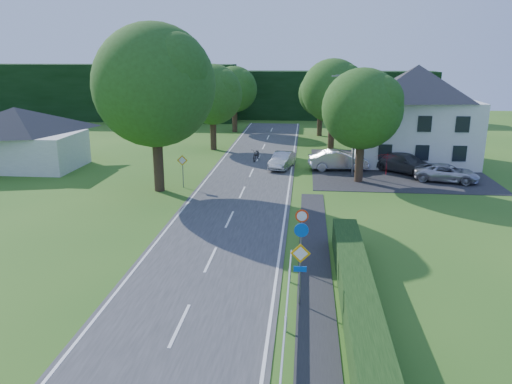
# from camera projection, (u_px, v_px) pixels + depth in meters

# --- Properties ---
(road) EXTENTS (7.00, 80.00, 0.04)m
(road) POSITION_uv_depth(u_px,v_px,m) (234.00, 209.00, 31.54)
(road) COLOR #343436
(road) RESTS_ON ground
(parking_pad) EXTENTS (14.00, 16.00, 0.04)m
(parking_pad) POSITION_uv_depth(u_px,v_px,m) (394.00, 168.00, 42.84)
(parking_pad) COLOR black
(parking_pad) RESTS_ON ground
(line_edge_left) EXTENTS (0.12, 80.00, 0.01)m
(line_edge_left) POSITION_uv_depth(u_px,v_px,m) (184.00, 208.00, 31.85)
(line_edge_left) COLOR white
(line_edge_left) RESTS_ON road
(line_edge_right) EXTENTS (0.12, 80.00, 0.01)m
(line_edge_right) POSITION_uv_depth(u_px,v_px,m) (286.00, 211.00, 31.22)
(line_edge_right) COLOR white
(line_edge_right) RESTS_ON road
(line_centre) EXTENTS (0.12, 80.00, 0.01)m
(line_centre) POSITION_uv_depth(u_px,v_px,m) (234.00, 209.00, 31.53)
(line_centre) COLOR white
(line_centre) RESTS_ON road
(tree_main) EXTENTS (9.40, 9.40, 11.64)m
(tree_main) POSITION_uv_depth(u_px,v_px,m) (155.00, 109.00, 34.39)
(tree_main) COLOR #254A16
(tree_main) RESTS_ON ground
(tree_left_far) EXTENTS (7.00, 7.00, 8.58)m
(tree_left_far) POSITION_uv_depth(u_px,v_px,m) (213.00, 107.00, 50.04)
(tree_left_far) COLOR #254A16
(tree_left_far) RESTS_ON ground
(tree_right_far) EXTENTS (7.40, 7.40, 9.09)m
(tree_right_far) POSITION_uv_depth(u_px,v_px,m) (332.00, 104.00, 50.73)
(tree_right_far) COLOR #254A16
(tree_right_far) RESTS_ON ground
(tree_left_back) EXTENTS (6.60, 6.60, 8.07)m
(tree_left_back) POSITION_uv_depth(u_px,v_px,m) (235.00, 99.00, 61.56)
(tree_left_back) COLOR #254A16
(tree_left_back) RESTS_ON ground
(tree_right_back) EXTENTS (6.20, 6.20, 7.56)m
(tree_right_back) POSITION_uv_depth(u_px,v_px,m) (320.00, 104.00, 58.70)
(tree_right_back) COLOR #254A16
(tree_right_back) RESTS_ON ground
(tree_right_mid) EXTENTS (7.00, 7.00, 8.58)m
(tree_right_mid) POSITION_uv_depth(u_px,v_px,m) (361.00, 126.00, 37.24)
(tree_right_mid) COLOR #254A16
(tree_right_mid) RESTS_ON ground
(treeline_left) EXTENTS (44.00, 6.00, 8.00)m
(treeline_left) POSITION_uv_depth(u_px,v_px,m) (86.00, 92.00, 73.41)
(treeline_left) COLOR black
(treeline_left) RESTS_ON ground
(treeline_right) EXTENTS (30.00, 5.00, 7.00)m
(treeline_right) POSITION_uv_depth(u_px,v_px,m) (331.00, 95.00, 73.91)
(treeline_right) COLOR black
(treeline_right) RESTS_ON ground
(bungalow_left) EXTENTS (11.00, 6.50, 5.20)m
(bungalow_left) POSITION_uv_depth(u_px,v_px,m) (18.00, 137.00, 42.32)
(bungalow_left) COLOR beige
(bungalow_left) RESTS_ON ground
(house_white) EXTENTS (10.60, 8.40, 8.60)m
(house_white) POSITION_uv_depth(u_px,v_px,m) (415.00, 113.00, 44.35)
(house_white) COLOR silver
(house_white) RESTS_ON ground
(streetlight) EXTENTS (2.03, 0.18, 8.00)m
(streetlight) POSITION_uv_depth(u_px,v_px,m) (353.00, 120.00, 39.15)
(streetlight) COLOR slate
(streetlight) RESTS_ON ground
(sign_priority_right) EXTENTS (0.78, 0.09, 2.59)m
(sign_priority_right) POSITION_uv_depth(u_px,v_px,m) (300.00, 263.00, 19.13)
(sign_priority_right) COLOR slate
(sign_priority_right) RESTS_ON ground
(sign_roundabout) EXTENTS (0.64, 0.08, 2.37)m
(sign_roundabout) POSITION_uv_depth(u_px,v_px,m) (301.00, 238.00, 22.04)
(sign_roundabout) COLOR slate
(sign_roundabout) RESTS_ON ground
(sign_speed_limit) EXTENTS (0.64, 0.11, 2.37)m
(sign_speed_limit) POSITION_uv_depth(u_px,v_px,m) (302.00, 221.00, 23.92)
(sign_speed_limit) COLOR slate
(sign_speed_limit) RESTS_ON ground
(sign_priority_left) EXTENTS (0.78, 0.09, 2.44)m
(sign_priority_left) POSITION_uv_depth(u_px,v_px,m) (183.00, 165.00, 36.29)
(sign_priority_left) COLOR slate
(sign_priority_left) RESTS_ON ground
(moving_car) EXTENTS (2.30, 4.35, 1.36)m
(moving_car) POSITION_uv_depth(u_px,v_px,m) (282.00, 160.00, 42.59)
(moving_car) COLOR #A8A9AD
(moving_car) RESTS_ON road
(motorcycle) EXTENTS (1.01, 2.15, 1.09)m
(motorcycle) POSITION_uv_depth(u_px,v_px,m) (256.00, 155.00, 45.70)
(motorcycle) COLOR black
(motorcycle) RESTS_ON road
(parked_car_silver_a) EXTENTS (5.14, 2.36, 1.63)m
(parked_car_silver_a) POSITION_uv_depth(u_px,v_px,m) (338.00, 160.00, 42.00)
(parked_car_silver_a) COLOR #B3B2B7
(parked_car_silver_a) RESTS_ON parking_pad
(parked_car_grey) EXTENTS (5.50, 5.23, 1.57)m
(parked_car_grey) POSITION_uv_depth(u_px,v_px,m) (405.00, 163.00, 41.04)
(parked_car_grey) COLOR #47484C
(parked_car_grey) RESTS_ON parking_pad
(parked_car_silver_b) EXTENTS (5.16, 3.26, 1.33)m
(parked_car_silver_b) POSITION_uv_depth(u_px,v_px,m) (447.00, 173.00, 38.19)
(parked_car_silver_b) COLOR #B9B8C0
(parked_car_silver_b) RESTS_ON parking_pad
(parasol) EXTENTS (2.53, 2.55, 1.76)m
(parasol) POSITION_uv_depth(u_px,v_px,m) (386.00, 164.00, 40.15)
(parasol) COLOR #B30E1B
(parasol) RESTS_ON parking_pad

